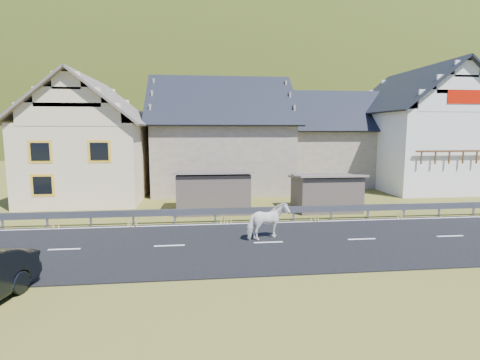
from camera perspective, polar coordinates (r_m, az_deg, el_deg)
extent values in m
plane|color=#4B4F1A|center=(15.58, 4.35, -9.59)|extent=(160.00, 160.00, 0.00)
cube|color=black|center=(15.57, 4.35, -9.52)|extent=(60.00, 7.00, 0.04)
cube|color=silver|center=(15.57, 4.36, -9.43)|extent=(60.00, 6.60, 0.01)
cube|color=#93969B|center=(18.94, 2.28, -4.65)|extent=(28.00, 0.08, 0.34)
cube|color=#93969B|center=(20.91, -32.46, -5.33)|extent=(0.10, 0.06, 0.70)
cube|color=#93969B|center=(20.12, -27.31, -5.45)|extent=(0.10, 0.06, 0.70)
cube|color=#93969B|center=(19.49, -21.78, -5.54)|extent=(0.10, 0.06, 0.70)
cube|color=#93969B|center=(19.06, -15.95, -5.58)|extent=(0.10, 0.06, 0.70)
cube|color=#93969B|center=(18.83, -9.91, -5.55)|extent=(0.10, 0.06, 0.70)
cube|color=#93969B|center=(18.82, -3.79, -5.47)|extent=(0.10, 0.06, 0.70)
cube|color=#93969B|center=(19.01, 2.26, -5.32)|extent=(0.10, 0.06, 0.70)
cube|color=#93969B|center=(19.41, 8.13, -5.12)|extent=(0.10, 0.06, 0.70)
cube|color=#93969B|center=(20.00, 13.70, -4.88)|extent=(0.10, 0.06, 0.70)
cube|color=#93969B|center=(20.77, 18.91, -4.62)|extent=(0.10, 0.06, 0.70)
cube|color=#93969B|center=(21.70, 23.70, -4.34)|extent=(0.10, 0.06, 0.70)
cube|color=#93969B|center=(22.76, 28.07, -4.06)|extent=(0.10, 0.06, 0.70)
cube|color=#93969B|center=(23.95, 32.02, -3.79)|extent=(0.10, 0.06, 0.70)
cube|color=brown|center=(21.42, -4.17, -1.82)|extent=(4.30, 3.30, 2.40)
cube|color=brown|center=(22.17, 12.93, -1.93)|extent=(3.80, 2.90, 2.20)
cube|color=beige|center=(27.64, -21.52, 2.72)|extent=(7.00, 9.00, 5.00)
cube|color=yellow|center=(23.81, -28.14, 3.82)|extent=(1.30, 0.12, 1.30)
cube|color=yellow|center=(22.83, -20.64, 4.11)|extent=(1.30, 0.12, 1.30)
cube|color=yellow|center=(23.99, -27.86, -0.71)|extent=(1.30, 0.12, 1.30)
cube|color=tan|center=(29.63, -24.95, 10.70)|extent=(0.70, 0.70, 2.40)
cube|color=tan|center=(29.74, -2.94, 3.55)|extent=(10.00, 9.00, 5.00)
cube|color=tan|center=(33.83, 14.03, 3.48)|extent=(9.00, 8.00, 4.60)
cube|color=silver|center=(33.75, 25.49, 4.15)|extent=(8.00, 10.00, 6.00)
cube|color=#BC1102|center=(29.65, 31.13, 10.79)|extent=(2.60, 0.06, 0.90)
cube|color=#593415|center=(29.43, 30.90, 3.80)|extent=(6.80, 0.12, 0.12)
ellipsoid|color=#1E300E|center=(196.32, -4.16, 0.39)|extent=(440.00, 280.00, 260.00)
ellipsoid|color=black|center=(135.10, -29.46, 7.23)|extent=(76.00, 50.00, 28.00)
imported|color=white|center=(15.83, 4.25, -6.30)|extent=(1.49, 1.98, 1.52)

